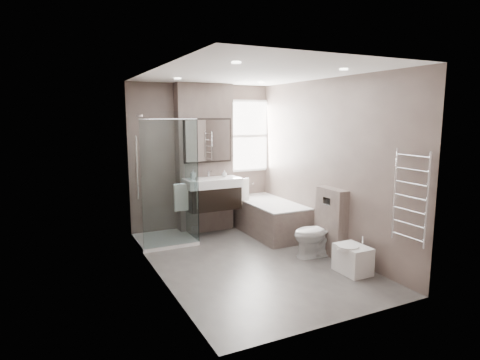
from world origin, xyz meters
TOP-DOWN VIEW (x-y plane):
  - room at (0.00, 0.00)m, footprint 2.70×3.90m
  - vanity_pier at (0.00, 1.77)m, footprint 1.00×0.25m
  - vanity at (0.00, 1.43)m, footprint 0.95×0.47m
  - mirror_cabinet at (0.00, 1.61)m, footprint 0.86×0.08m
  - towel_left at (-0.56, 1.40)m, footprint 0.24×0.06m
  - towel_right at (0.56, 1.40)m, footprint 0.24×0.06m
  - shower_enclosure at (-0.75, 1.35)m, footprint 0.90×0.90m
  - bathtub at (0.92, 1.10)m, footprint 0.75×1.60m
  - window at (0.90, 1.88)m, footprint 0.98×0.06m
  - toilet at (0.97, -0.21)m, footprint 0.70×0.42m
  - cistern_box at (1.21, -0.25)m, footprint 0.19×0.55m
  - bidet at (1.01, -0.95)m, footprint 0.40×0.46m
  - towel_radiator at (1.25, -1.60)m, footprint 0.03×0.49m
  - soap_bottle_a at (-0.33, 1.44)m, footprint 0.08×0.08m
  - soap_bottle_b at (0.25, 1.48)m, footprint 0.09×0.09m

SIDE VIEW (x-z plane):
  - bidet at x=1.01m, z-range -0.05..0.43m
  - bathtub at x=0.92m, z-range 0.03..0.60m
  - toilet at x=0.97m, z-range 0.00..0.70m
  - shower_enclosure at x=-0.75m, z-range -0.51..1.49m
  - cistern_box at x=1.21m, z-range 0.00..1.00m
  - towel_left at x=-0.56m, z-range 0.50..0.94m
  - towel_right at x=0.56m, z-range 0.50..0.94m
  - vanity at x=0.00m, z-range 0.41..1.07m
  - soap_bottle_b at x=0.25m, z-range 1.00..1.12m
  - soap_bottle_a at x=-0.33m, z-range 1.00..1.17m
  - towel_radiator at x=1.25m, z-range 0.57..1.67m
  - room at x=0.00m, z-range -0.05..2.65m
  - vanity_pier at x=0.00m, z-range 0.00..2.60m
  - mirror_cabinet at x=0.00m, z-range 1.25..2.01m
  - window at x=0.90m, z-range 1.01..2.34m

